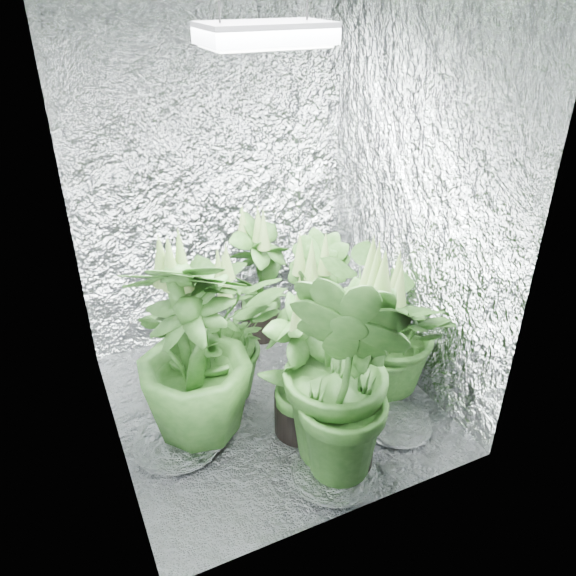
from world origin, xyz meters
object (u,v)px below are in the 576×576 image
Objects in this scene: plant_b at (260,279)px; plant_e at (389,331)px; plant_d at (193,351)px; circulation_fan at (313,299)px; plant_c at (317,309)px; plant_g at (345,373)px; plant_a at (214,332)px; grow_lamp at (265,34)px; plant_f at (302,362)px.

plant_b is 0.90m from plant_e.
circulation_fan is (0.99, 0.68, -0.33)m from plant_d.
plant_c is 0.78m from plant_g.
plant_c is 0.55m from circulation_fan.
plant_a is at bearing 157.45° from plant_e.
plant_a is 0.91m from plant_e.
grow_lamp is 1.44m from plant_a.
circulation_fan is (0.58, 0.63, -1.66)m from grow_lamp.
plant_f is at bearing -99.86° from plant_b.
plant_f is (0.05, -0.26, -1.40)m from grow_lamp.
plant_a is 0.60m from plant_c.
plant_a is 0.96× the size of plant_f.
plant_b reaches higher than plant_c.
circulation_fan is (0.47, 1.18, -0.37)m from plant_g.
plant_a is 0.65m from plant_b.
circulation_fan is (-0.02, 0.81, -0.23)m from plant_e.
plant_g is (0.53, -0.49, 0.04)m from plant_d.
plant_g reaches higher than plant_b.
grow_lamp is 1.43m from plant_f.
plant_d is (-0.78, -0.23, 0.10)m from plant_c.
plant_a is (-0.25, 0.16, -1.41)m from grow_lamp.
plant_f reaches higher than plant_b.
plant_b is at bearing 80.14° from plant_f.
plant_e is 0.62m from plant_g.
plant_e is at bearing -57.01° from plant_c.
plant_g reaches higher than plant_e.
plant_b reaches higher than circulation_fan.
plant_f is at bearing -125.63° from plant_c.
circulation_fan is at bearing 91.29° from plant_e.
plant_g reaches higher than circulation_fan.
plant_b is at bearing 48.00° from plant_d.
plant_c is at bearing -70.73° from plant_b.
plant_d is at bearing 172.84° from plant_e.
plant_c is at bearing 54.37° from plant_f.
plant_f is at bearing -172.26° from plant_e.
plant_e is at bearing -22.55° from plant_a.
plant_f reaches higher than plant_e.
plant_g is (-0.49, -0.36, 0.14)m from plant_e.
plant_c is at bearing 122.99° from plant_e.
plant_g is at bearing -42.94° from plant_d.
plant_c is at bearing 16.81° from plant_d.
plant_g reaches higher than plant_d.
plant_c is at bearing 70.97° from plant_g.
grow_lamp is 1.40m from plant_g.
plant_c reaches higher than circulation_fan.
plant_f is 1.06m from circulation_fan.
plant_g is at bearing -63.55° from plant_a.
grow_lamp reaches higher than plant_c.
plant_g is at bearing -143.17° from plant_e.
plant_f is at bearing -105.92° from circulation_fan.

